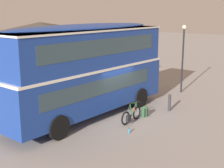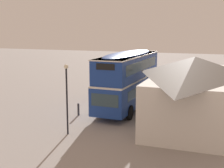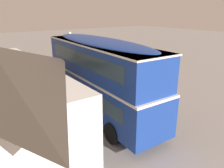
# 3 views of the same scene
# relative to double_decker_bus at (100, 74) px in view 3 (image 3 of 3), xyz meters

# --- Properties ---
(ground_plane) EXTENTS (120.00, 120.00, 0.00)m
(ground_plane) POSITION_rel_double_decker_bus_xyz_m (0.93, -1.15, -2.64)
(ground_plane) COLOR gray
(double_decker_bus) EXTENTS (10.02, 2.91, 4.79)m
(double_decker_bus) POSITION_rel_double_decker_bus_xyz_m (0.00, 0.00, 0.00)
(double_decker_bus) COLOR black
(double_decker_bus) RESTS_ON ground
(touring_bicycle) EXTENTS (1.70, 0.48, 1.03)m
(touring_bicycle) POSITION_rel_double_decker_bus_xyz_m (0.54, -2.35, -2.27)
(touring_bicycle) COLOR black
(touring_bicycle) RESTS_ON ground
(backpack_on_ground) EXTENTS (0.35, 0.32, 0.58)m
(backpack_on_ground) POSITION_rel_double_decker_bus_xyz_m (1.67, -2.45, -2.35)
(backpack_on_ground) COLOR #386642
(backpack_on_ground) RESTS_ON ground
(water_bottle_blue_sports) EXTENTS (0.08, 0.08, 0.26)m
(water_bottle_blue_sports) POSITION_rel_double_decker_bus_xyz_m (-0.70, -3.09, -2.52)
(water_bottle_blue_sports) COLOR #338CBF
(water_bottle_blue_sports) RESTS_ON ground
(street_lamp) EXTENTS (0.28, 0.28, 4.51)m
(street_lamp) POSITION_rel_double_decker_bus_xyz_m (7.56, -1.70, 0.15)
(street_lamp) COLOR black
(street_lamp) RESTS_ON ground
(kerb_bollard) EXTENTS (0.16, 0.16, 0.97)m
(kerb_bollard) POSITION_rel_double_decker_bus_xyz_m (3.37, -2.99, -2.14)
(kerb_bollard) COLOR #333338
(kerb_bollard) RESTS_ON ground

